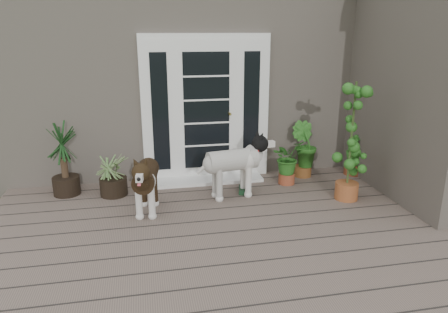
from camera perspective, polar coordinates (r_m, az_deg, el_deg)
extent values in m
cube|color=#6B5B4C|center=(4.56, 4.67, -12.60)|extent=(6.20, 4.60, 0.12)
cube|color=#665E54|center=(8.16, -3.37, 11.69)|extent=(7.40, 4.00, 3.10)
cube|color=#665E54|center=(6.39, 28.23, 8.22)|extent=(1.60, 2.40, 3.10)
cube|color=white|center=(6.17, -2.47, 6.63)|extent=(1.90, 0.14, 2.15)
cube|color=white|center=(6.26, -2.07, -3.20)|extent=(1.60, 0.40, 0.05)
imported|color=#1C5618|center=(6.15, 8.71, -1.15)|extent=(0.62, 0.62, 0.58)
imported|color=#1A4C15|center=(6.51, 10.90, 0.02)|extent=(0.60, 0.60, 0.64)
imported|color=#245819|center=(6.80, 17.58, -0.14)|extent=(0.37, 0.37, 0.55)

